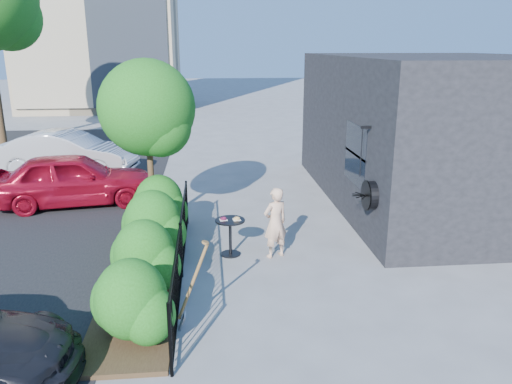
{
  "coord_description": "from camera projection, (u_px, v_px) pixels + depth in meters",
  "views": [
    {
      "loc": [
        -0.93,
        -8.79,
        4.26
      ],
      "look_at": [
        0.07,
        1.54,
        1.2
      ],
      "focal_mm": 35.0,
      "sensor_mm": 36.0,
      "label": 1
    }
  ],
  "objects": [
    {
      "name": "shovel",
      "position": [
        191.0,
        290.0,
        7.65
      ],
      "size": [
        0.53,
        0.19,
        1.49
      ],
      "color": "brown",
      "rests_on": "ground"
    },
    {
      "name": "fence",
      "position": [
        181.0,
        250.0,
        9.39
      ],
      "size": [
        0.05,
        6.05,
        1.1
      ],
      "color": "black",
      "rests_on": "ground"
    },
    {
      "name": "shop_building",
      "position": [
        439.0,
        130.0,
        13.92
      ],
      "size": [
        6.22,
        9.0,
        4.0
      ],
      "color": "black",
      "rests_on": "ground"
    },
    {
      "name": "car_red",
      "position": [
        73.0,
        179.0,
        13.7
      ],
      "size": [
        4.5,
        2.38,
        1.46
      ],
      "primitive_type": "imported",
      "rotation": [
        0.0,
        0.0,
        1.73
      ],
      "color": "#A90E26",
      "rests_on": "ground"
    },
    {
      "name": "planting_bed",
      "position": [
        145.0,
        277.0,
        9.47
      ],
      "size": [
        1.3,
        6.0,
        0.08
      ],
      "primitive_type": "cube",
      "color": "#382616",
      "rests_on": "ground"
    },
    {
      "name": "woman",
      "position": [
        275.0,
        223.0,
        10.27
      ],
      "size": [
        0.65,
        0.56,
        1.5
      ],
      "primitive_type": "imported",
      "rotation": [
        0.0,
        0.0,
        3.58
      ],
      "color": "#DBAD8E",
      "rests_on": "ground"
    },
    {
      "name": "cafe_table",
      "position": [
        230.0,
        231.0,
        10.41
      ],
      "size": [
        0.62,
        0.62,
        0.84
      ],
      "rotation": [
        0.0,
        0.0,
        0.12
      ],
      "color": "black",
      "rests_on": "ground"
    },
    {
      "name": "ground",
      "position": [
        260.0,
        274.0,
        9.68
      ],
      "size": [
        120.0,
        120.0,
        0.0
      ],
      "primitive_type": "plane",
      "color": "gray",
      "rests_on": "ground"
    },
    {
      "name": "patio_tree",
      "position": [
        150.0,
        114.0,
        11.33
      ],
      "size": [
        2.2,
        2.2,
        3.94
      ],
      "color": "#3F2B19",
      "rests_on": "ground"
    },
    {
      "name": "shrubs",
      "position": [
        149.0,
        242.0,
        9.39
      ],
      "size": [
        1.1,
        5.6,
        1.24
      ],
      "color": "#1D5B14",
      "rests_on": "ground"
    },
    {
      "name": "car_silver",
      "position": [
        68.0,
        153.0,
        16.88
      ],
      "size": [
        4.73,
        2.29,
        1.49
      ],
      "primitive_type": "imported",
      "rotation": [
        0.0,
        0.0,
        1.41
      ],
      "color": "silver",
      "rests_on": "ground"
    }
  ]
}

